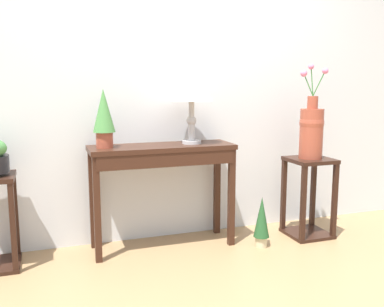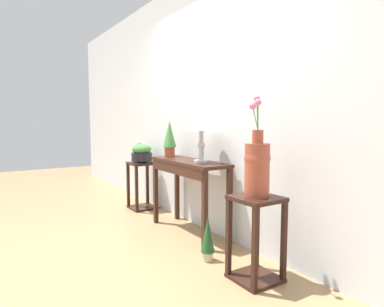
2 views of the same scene
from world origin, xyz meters
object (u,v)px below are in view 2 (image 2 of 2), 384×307
object	(u,v)px
potted_plant_on_console	(170,137)
potted_plant_floor	(208,237)
table_lamp	(201,122)
pedestal_stand_right	(256,239)
console_table	(187,173)
planter_bowl_wide_left	(142,153)
flower_vase_tall_right	(257,164)
pedestal_stand_left	(142,185)

from	to	relation	value
potted_plant_on_console	potted_plant_floor	xyz separation A→B (m)	(1.12, -0.25, -0.80)
table_lamp	pedestal_stand_right	bearing A→B (deg)	-9.05
console_table	potted_plant_floor	distance (m)	0.86
table_lamp	planter_bowl_wide_left	bearing A→B (deg)	-179.65
console_table	flower_vase_tall_right	bearing A→B (deg)	-6.31
table_lamp	potted_plant_on_console	distance (m)	0.67
potted_plant_on_console	potted_plant_floor	bearing A→B (deg)	-12.69
planter_bowl_wide_left	flower_vase_tall_right	world-z (taller)	flower_vase_tall_right
console_table	flower_vase_tall_right	xyz separation A→B (m)	(1.18, -0.13, 0.24)
console_table	planter_bowl_wide_left	xyz separation A→B (m)	(-1.18, 0.01, 0.12)
pedestal_stand_left	potted_plant_floor	size ratio (longest dim) A/B	1.63
pedestal_stand_right	flower_vase_tall_right	world-z (taller)	flower_vase_tall_right
potted_plant_on_console	planter_bowl_wide_left	world-z (taller)	potted_plant_on_console
console_table	pedestal_stand_right	xyz separation A→B (m)	(1.18, -0.13, -0.33)
pedestal_stand_right	flower_vase_tall_right	size ratio (longest dim) A/B	0.87
pedestal_stand_left	flower_vase_tall_right	world-z (taller)	flower_vase_tall_right
flower_vase_tall_right	potted_plant_on_console	bearing A→B (deg)	174.62
table_lamp	pedestal_stand_left	xyz separation A→B (m)	(-1.41, -0.01, -0.87)
flower_vase_tall_right	planter_bowl_wide_left	bearing A→B (deg)	176.54
pedestal_stand_left	planter_bowl_wide_left	bearing A→B (deg)	-163.30
flower_vase_tall_right	pedestal_stand_right	bearing A→B (deg)	25.93
planter_bowl_wide_left	pedestal_stand_right	world-z (taller)	planter_bowl_wide_left
table_lamp	pedestal_stand_left	distance (m)	1.66
planter_bowl_wide_left	pedestal_stand_right	distance (m)	2.41
potted_plant_floor	pedestal_stand_right	bearing A→B (deg)	12.11
potted_plant_on_console	pedestal_stand_left	size ratio (longest dim) A/B	0.65
table_lamp	flower_vase_tall_right	bearing A→B (deg)	-9.07
planter_bowl_wide_left	pedestal_stand_right	size ratio (longest dim) A/B	0.48
table_lamp	potted_plant_floor	size ratio (longest dim) A/B	1.35
table_lamp	potted_plant_floor	bearing A→B (deg)	-28.15
pedestal_stand_right	console_table	bearing A→B (deg)	173.70
pedestal_stand_left	table_lamp	bearing A→B (deg)	0.34
potted_plant_on_console	pedestal_stand_left	bearing A→B (deg)	-179.47
pedestal_stand_left	planter_bowl_wide_left	size ratio (longest dim) A/B	2.08
potted_plant_on_console	flower_vase_tall_right	xyz separation A→B (m)	(1.60, -0.15, -0.12)
console_table	planter_bowl_wide_left	world-z (taller)	planter_bowl_wide_left
table_lamp	potted_plant_on_console	world-z (taller)	table_lamp
potted_plant_on_console	flower_vase_tall_right	size ratio (longest dim) A/B	0.56
flower_vase_tall_right	potted_plant_floor	distance (m)	0.83
flower_vase_tall_right	potted_plant_floor	xyz separation A→B (m)	(-0.48, -0.10, -0.68)
table_lamp	potted_plant_floor	xyz separation A→B (m)	(0.47, -0.25, -0.98)
console_table	table_lamp	size ratio (longest dim) A/B	2.03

